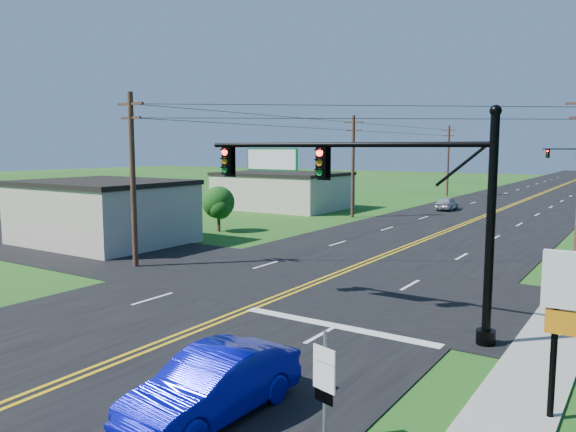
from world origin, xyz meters
The scene contains 13 objects.
ground centered at (0.00, 0.00, 0.00)m, with size 260.00×260.00×0.00m, color #1C4C15.
road_main centered at (0.00, 50.00, 0.02)m, with size 16.00×220.00×0.04m, color black.
road_cross centered at (0.00, 12.00, 0.02)m, with size 70.00×10.00×0.04m, color black.
signal_mast_main centered at (4.34, 8.00, 4.75)m, with size 11.30×0.60×7.48m.
cream_bldg_near centered at (-17.00, 14.00, 2.06)m, with size 10.20×8.20×4.10m.
cream_bldg_far centered at (-19.00, 38.00, 1.86)m, with size 12.20×9.20×3.70m.
utility_pole_left_a centered at (-9.50, 10.00, 4.72)m, with size 1.80×0.28×9.00m.
utility_pole_left_b centered at (-9.50, 35.00, 4.72)m, with size 1.80×0.28×9.00m.
utility_pole_left_c centered at (-9.50, 62.00, 4.72)m, with size 1.80×0.28×9.00m.
tree_left centered at (-14.00, 22.00, 2.16)m, with size 2.40×2.40×3.37m.
blue_car centered at (4.80, -0.39, 0.78)m, with size 1.65×4.72×1.55m, color #080AB2.
distant_car centered at (-4.24, 45.30, 0.67)m, with size 1.57×3.91×1.33m, color silver.
route_sign centered at (7.50, -0.02, 1.44)m, with size 0.60×0.20×2.47m.
Camera 1 is at (12.95, -9.70, 6.20)m, focal length 35.00 mm.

